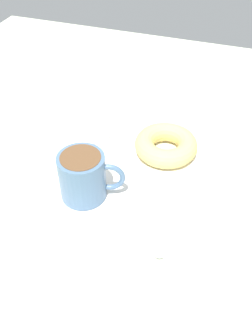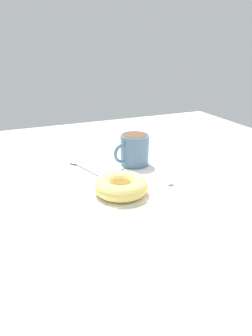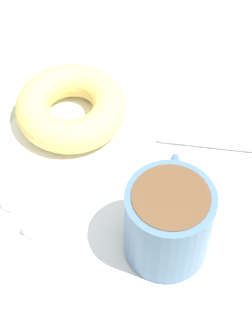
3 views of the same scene
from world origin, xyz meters
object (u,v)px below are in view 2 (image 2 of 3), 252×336
Objects in this scene: coffee_cup at (134,149)px; spoon at (78,164)px; sugar_cube at (168,174)px; sugar_cube_extra at (170,181)px; donut at (121,186)px.

coffee_cup reaches higher than spoon.
sugar_cube is at bearing -41.88° from spoon.
coffee_cup is 7.18× the size of sugar_cube_extra.
coffee_cup reaches higher than sugar_cube.
coffee_cup reaches higher than donut.
sugar_cube_extra is (2.40, -15.21, -3.55)cm from coffee_cup.
coffee_cup is 12.82cm from sugar_cube.
coffee_cup is 15.81cm from sugar_cube_extra.
spoon is at bearing 129.88° from sugar_cube_extra.
spoon is 26.11cm from sugar_cube_extra.
donut is at bearing -179.41° from sugar_cube_extra.
coffee_cup is 0.90× the size of donut.
sugar_cube is at bearing -70.90° from coffee_cup.
donut is at bearing -165.39° from sugar_cube.
donut is at bearing -78.23° from spoon.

